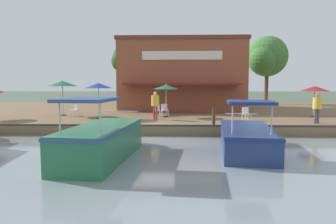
# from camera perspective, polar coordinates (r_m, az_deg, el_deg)

# --- Properties ---
(ground_plane) EXTENTS (220.00, 220.00, 0.00)m
(ground_plane) POSITION_cam_1_polar(r_m,az_deg,el_deg) (16.20, -3.22, -4.90)
(ground_plane) COLOR #4C5B47
(quay_deck) EXTENTS (22.00, 56.00, 0.60)m
(quay_deck) POSITION_cam_1_polar(r_m,az_deg,el_deg) (27.04, -1.15, -0.17)
(quay_deck) COLOR brown
(quay_deck) RESTS_ON ground
(quay_edge_fender) EXTENTS (0.20, 50.40, 0.10)m
(quay_edge_fender) POSITION_cam_1_polar(r_m,az_deg,el_deg) (16.20, -3.20, -2.57)
(quay_edge_fender) COLOR #2D2D33
(quay_edge_fender) RESTS_ON quay_deck
(waterfront_restaurant) EXTENTS (10.44, 11.09, 6.26)m
(waterfront_restaurant) POSITION_cam_1_polar(r_m,az_deg,el_deg) (28.97, 2.56, 6.98)
(waterfront_restaurant) COLOR brown
(waterfront_restaurant) RESTS_ON quay_deck
(patio_umbrella_back_row) EXTENTS (1.81, 1.81, 2.40)m
(patio_umbrella_back_row) POSITION_cam_1_polar(r_m,az_deg,el_deg) (20.27, -13.12, 4.89)
(patio_umbrella_back_row) COLOR #B7B7B7
(patio_umbrella_back_row) RESTS_ON quay_deck
(patio_umbrella_far_corner) EXTENTS (2.16, 2.16, 2.56)m
(patio_umbrella_far_corner) POSITION_cam_1_polar(r_m,az_deg,el_deg) (23.01, -19.47, 5.11)
(patio_umbrella_far_corner) COLOR #B7B7B7
(patio_umbrella_far_corner) RESTS_ON quay_deck
(patio_umbrella_near_quay_edge) EXTENTS (1.97, 1.97, 2.19)m
(patio_umbrella_near_quay_edge) POSITION_cam_1_polar(r_m,az_deg,el_deg) (23.02, 26.16, 4.00)
(patio_umbrella_near_quay_edge) COLOR #B7B7B7
(patio_umbrella_near_quay_edge) RESTS_ON quay_deck
(patio_umbrella_mid_patio_right) EXTENTS (1.76, 1.76, 2.28)m
(patio_umbrella_mid_patio_right) POSITION_cam_1_polar(r_m,az_deg,el_deg) (20.79, -0.37, 4.76)
(patio_umbrella_mid_patio_right) COLOR #B7B7B7
(patio_umbrella_mid_patio_right) RESTS_ON quay_deck
(cafe_chair_beside_entrance) EXTENTS (0.59, 0.59, 0.85)m
(cafe_chair_beside_entrance) POSITION_cam_1_polar(r_m,az_deg,el_deg) (22.48, -17.35, 0.48)
(cafe_chair_beside_entrance) COLOR white
(cafe_chair_beside_entrance) RESTS_ON quay_deck
(cafe_chair_back_row_seat) EXTENTS (0.55, 0.55, 0.85)m
(cafe_chair_back_row_seat) POSITION_cam_1_polar(r_m,az_deg,el_deg) (21.67, -0.64, 0.55)
(cafe_chair_back_row_seat) COLOR white
(cafe_chair_back_row_seat) RESTS_ON quay_deck
(cafe_chair_far_corner_seat) EXTENTS (0.55, 0.55, 0.85)m
(cafe_chair_far_corner_seat) POSITION_cam_1_polar(r_m,az_deg,el_deg) (19.26, 14.68, -0.21)
(cafe_chair_far_corner_seat) COLOR white
(cafe_chair_far_corner_seat) RESTS_ON quay_deck
(cafe_chair_mid_patio) EXTENTS (0.51, 0.51, 0.85)m
(cafe_chair_mid_patio) POSITION_cam_1_polar(r_m,az_deg,el_deg) (21.12, -2.12, 0.42)
(cafe_chair_mid_patio) COLOR white
(cafe_chair_mid_patio) RESTS_ON quay_deck
(person_near_entrance) EXTENTS (0.51, 0.51, 1.80)m
(person_near_entrance) POSITION_cam_1_polar(r_m,az_deg,el_deg) (19.25, -2.44, 1.93)
(person_near_entrance) COLOR #B23338
(person_near_entrance) RESTS_ON quay_deck
(person_at_quay_edge) EXTENTS (0.49, 0.49, 1.74)m
(person_at_quay_edge) POSITION_cam_1_polar(r_m,az_deg,el_deg) (19.34, 26.53, 1.26)
(person_at_quay_edge) COLOR #4C4C56
(person_at_quay_edge) RESTS_ON quay_deck
(motorboat_nearest_quay) EXTENTS (6.11, 2.60, 2.17)m
(motorboat_nearest_quay) POSITION_cam_1_polar(r_m,az_deg,el_deg) (13.36, 14.42, -4.39)
(motorboat_nearest_quay) COLOR navy
(motorboat_nearest_quay) RESTS_ON river_water
(motorboat_distant_upstream) EXTENTS (6.20, 2.39, 2.33)m
(motorboat_distant_upstream) POSITION_cam_1_polar(r_m,az_deg,el_deg) (11.94, -11.58, -4.89)
(motorboat_distant_upstream) COLOR #287047
(motorboat_distant_upstream) RESTS_ON river_water
(mooring_post) EXTENTS (0.22, 0.22, 0.97)m
(mooring_post) POSITION_cam_1_polar(r_m,az_deg,el_deg) (16.44, 8.70, -0.95)
(mooring_post) COLOR #473323
(mooring_post) RESTS_ON quay_deck
(tree_upstream_bank) EXTENTS (4.91, 4.68, 7.87)m
(tree_upstream_bank) POSITION_cam_1_polar(r_m,az_deg,el_deg) (36.97, 18.21, 9.86)
(tree_upstream_bank) COLOR brown
(tree_upstream_bank) RESTS_ON quay_deck
(tree_behind_restaurant) EXTENTS (3.63, 3.45, 6.97)m
(tree_behind_restaurant) POSITION_cam_1_polar(r_m,az_deg,el_deg) (35.28, -7.99, 9.88)
(tree_behind_restaurant) COLOR brown
(tree_behind_restaurant) RESTS_ON quay_deck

